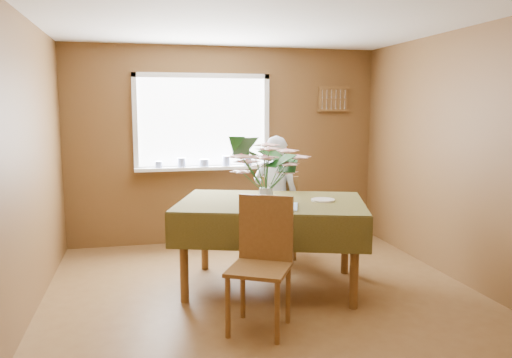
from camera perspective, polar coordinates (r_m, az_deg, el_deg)
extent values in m
plane|color=brown|center=(4.58, 1.62, -14.10)|extent=(4.50, 4.50, 0.00)
plane|color=white|center=(4.31, 1.76, 18.41)|extent=(4.50, 4.50, 0.00)
plane|color=brown|center=(6.45, -3.46, 3.84)|extent=(4.00, 0.00, 4.00)
plane|color=brown|center=(2.20, 17.02, -4.90)|extent=(4.00, 0.00, 4.00)
plane|color=brown|center=(4.22, -25.56, 0.78)|extent=(0.00, 4.50, 4.50)
plane|color=brown|center=(5.15, 23.74, 2.08)|extent=(0.00, 4.50, 4.50)
cube|color=white|center=(6.38, -6.13, 6.45)|extent=(1.60, 0.01, 1.10)
cube|color=white|center=(6.38, -6.20, 11.67)|extent=(1.72, 0.06, 0.06)
cube|color=white|center=(6.41, -6.04, 1.26)|extent=(1.72, 0.06, 0.06)
cube|color=white|center=(6.32, -13.65, 6.26)|extent=(0.06, 0.06, 1.22)
cube|color=white|center=(6.52, 1.19, 6.53)|extent=(0.06, 0.06, 1.22)
cube|color=white|center=(6.34, -5.96, 1.28)|extent=(1.72, 0.20, 0.04)
cylinder|color=white|center=(6.27, -11.06, 1.64)|extent=(0.09, 0.09, 0.08)
cylinder|color=white|center=(6.28, -8.50, 1.89)|extent=(0.11, 0.11, 0.12)
cylinder|color=white|center=(6.31, -5.95, 1.85)|extent=(0.12, 0.12, 0.09)
cylinder|color=white|center=(6.35, -3.43, 2.08)|extent=(0.10, 0.10, 0.13)
cylinder|color=white|center=(6.41, -0.94, 2.04)|extent=(0.11, 0.11, 0.10)
cube|color=brown|center=(6.81, 8.80, 9.03)|extent=(0.40, 0.03, 0.30)
cube|color=brown|center=(6.80, 8.87, 10.30)|extent=(0.44, 0.04, 0.03)
cube|color=brown|center=(6.80, 8.82, 7.77)|extent=(0.44, 0.04, 0.03)
cylinder|color=brown|center=(4.54, -8.23, -9.04)|extent=(0.08, 0.08, 0.80)
cylinder|color=brown|center=(4.44, 11.17, -9.50)|extent=(0.08, 0.08, 0.80)
cylinder|color=brown|center=(5.42, -5.90, -6.15)|extent=(0.08, 0.08, 0.80)
cylinder|color=brown|center=(5.34, 10.17, -6.46)|extent=(0.08, 0.08, 0.80)
cube|color=brown|center=(4.78, 1.77, -2.91)|extent=(1.94, 1.59, 0.04)
cube|color=#3C3615|center=(4.77, 1.77, -2.60)|extent=(2.03, 1.68, 0.01)
cube|color=#3C3615|center=(4.23, 1.25, -6.25)|extent=(1.66, 0.57, 0.31)
cube|color=#3C3615|center=(5.38, 2.16, -3.13)|extent=(1.66, 0.57, 0.31)
cube|color=#3C3615|center=(4.93, -8.41, -4.25)|extent=(0.39, 1.13, 0.31)
cube|color=#3C3615|center=(4.83, 12.16, -4.61)|extent=(0.39, 1.13, 0.31)
cube|color=#4CB4D9|center=(4.50, 1.55, -3.13)|extent=(0.59, 0.51, 0.01)
cylinder|color=brown|center=(6.09, 4.23, -6.23)|extent=(0.04, 0.04, 0.45)
cylinder|color=brown|center=(6.08, 0.84, -6.24)|extent=(0.04, 0.04, 0.45)
cylinder|color=brown|center=(5.75, 4.45, -7.11)|extent=(0.04, 0.04, 0.45)
cylinder|color=brown|center=(5.73, 0.86, -7.12)|extent=(0.04, 0.04, 0.45)
cube|color=brown|center=(5.85, 2.61, -4.41)|extent=(0.50, 0.50, 0.03)
cube|color=brown|center=(5.61, 2.70, -2.21)|extent=(0.41, 0.13, 0.50)
cylinder|color=brown|center=(3.89, -3.25, -14.45)|extent=(0.04, 0.04, 0.48)
cylinder|color=brown|center=(3.79, 2.44, -15.06)|extent=(0.04, 0.04, 0.48)
cylinder|color=brown|center=(4.23, -1.52, -12.54)|extent=(0.04, 0.04, 0.48)
cylinder|color=brown|center=(4.14, 3.69, -13.03)|extent=(0.04, 0.04, 0.48)
cube|color=brown|center=(3.92, 0.34, -10.28)|extent=(0.61, 0.61, 0.03)
cube|color=brown|center=(4.03, 1.13, -5.59)|extent=(0.41, 0.24, 0.53)
imported|color=white|center=(5.58, 2.29, -2.36)|extent=(0.62, 0.56, 1.43)
cylinder|color=white|center=(4.55, 1.16, -2.01)|extent=(0.13, 0.13, 0.16)
cylinder|color=#33662D|center=(4.53, 1.16, -0.44)|extent=(0.08, 0.08, 0.11)
cylinder|color=white|center=(4.82, 7.65, -2.39)|extent=(0.23, 0.23, 0.01)
cube|color=silver|center=(4.55, 3.35, -2.93)|extent=(0.02, 0.20, 0.00)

